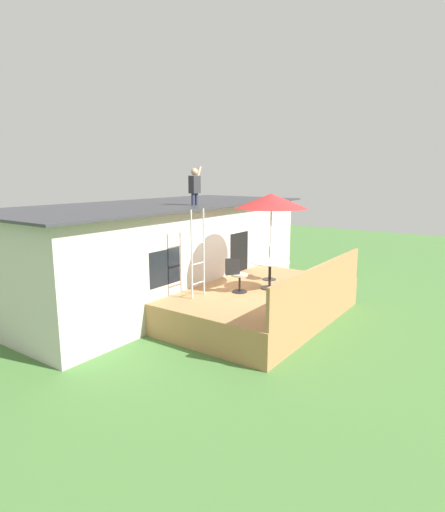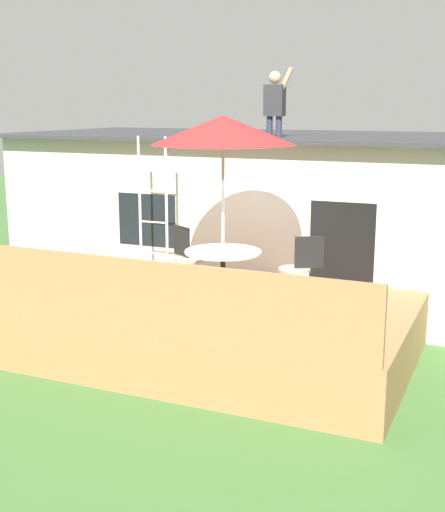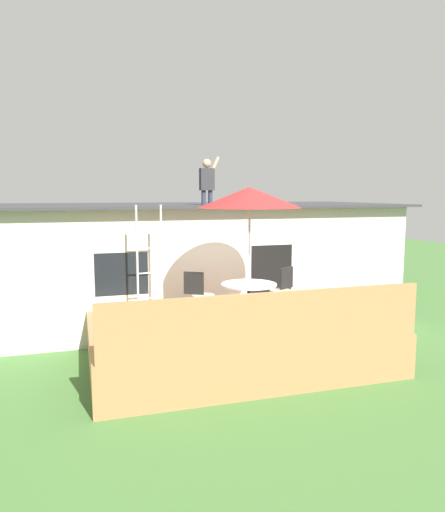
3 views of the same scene
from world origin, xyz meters
name	(u,v)px [view 3 (image 3 of 3)]	position (x,y,z in m)	size (l,w,h in m)	color
ground_plane	(236,361)	(0.00, 0.00, 0.00)	(40.00, 40.00, 0.00)	#477538
house	(192,261)	(0.00, 3.60, 1.48)	(10.50, 4.50, 2.95)	beige
deck	(236,341)	(0.00, 0.00, 0.40)	(5.44, 3.47, 0.80)	#A87A4C
deck_railing	(271,321)	(0.00, -1.68, 1.25)	(5.34, 0.08, 0.90)	#A87A4C
patio_table	(249,292)	(0.20, -0.16, 1.39)	(1.04, 1.04, 0.74)	black
patio_umbrella	(250,197)	(0.20, -0.16, 3.15)	(1.90, 1.90, 2.54)	silver
step_ladder	(149,261)	(-1.49, 0.95, 1.90)	(0.52, 0.04, 2.20)	silver
person_figure	(207,178)	(0.06, 2.27, 3.56)	(0.47, 0.20, 1.11)	#33384C
patio_chair_left	(200,296)	(-0.61, 0.36, 1.26)	(0.57, 0.45, 0.92)	black
patio_chair_right	(283,290)	(1.12, 0.36, 1.26)	(0.58, 0.44, 0.92)	black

